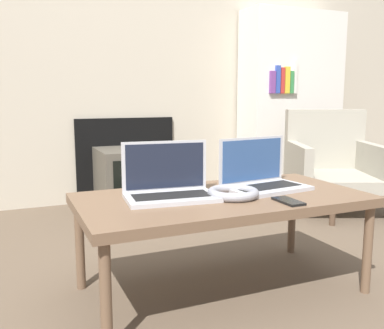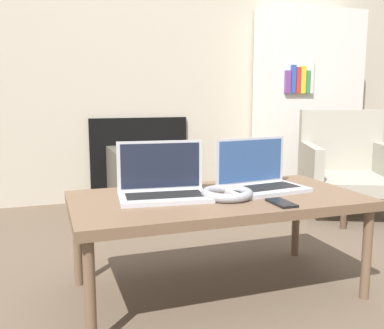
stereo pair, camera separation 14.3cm
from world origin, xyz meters
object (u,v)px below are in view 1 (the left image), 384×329
at_px(phone, 288,201).
at_px(armchair, 330,160).
at_px(laptop_left, 169,185).
at_px(laptop_right, 261,177).
at_px(tv, 135,178).
at_px(headphones, 233,193).

relative_size(phone, armchair, 0.17).
xyz_separation_m(laptop_left, laptop_right, (0.41, -0.00, 0.00)).
bearing_deg(tv, laptop_right, -83.70).
bearing_deg(headphones, armchair, 35.52).
bearing_deg(laptop_left, phone, -27.19).
bearing_deg(armchair, phone, -113.24).
xyz_separation_m(headphones, phone, (0.15, -0.15, -0.01)).
xyz_separation_m(laptop_left, phone, (0.37, -0.24, -0.04)).
height_order(laptop_right, headphones, laptop_right).
xyz_separation_m(laptop_right, phone, (-0.04, -0.24, -0.04)).
distance_m(tv, armchair, 1.36).
bearing_deg(phone, laptop_right, 81.22).
relative_size(headphones, phone, 1.53).
height_order(tv, armchair, armchair).
height_order(phone, armchair, armchair).
height_order(laptop_left, tv, laptop_left).
distance_m(laptop_right, armchair, 1.34).
height_order(phone, tv, tv).
relative_size(tv, armchair, 0.65).
distance_m(headphones, tv, 1.48).
bearing_deg(laptop_right, headphones, -160.58).
bearing_deg(headphones, laptop_left, 157.28).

